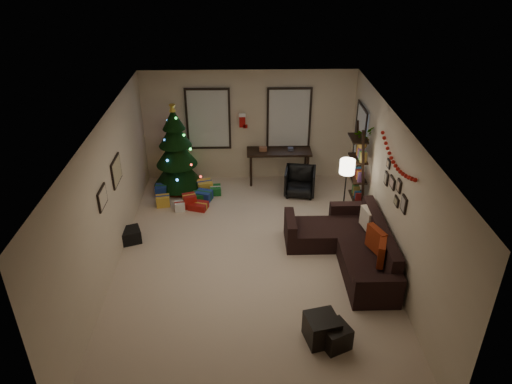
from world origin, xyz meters
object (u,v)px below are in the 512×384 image
sofa (351,246)px  bookshelf (359,172)px  christmas_tree (176,154)px  desk (279,154)px  desk_chair (300,182)px

sofa → bookshelf: (0.44, 1.66, 0.71)m
christmas_tree → sofa: (3.55, -2.89, -0.62)m
desk → bookshelf: size_ratio=0.76×
sofa → bookshelf: bookshelf is taller
desk → desk_chair: 0.89m
christmas_tree → sofa: size_ratio=0.84×
bookshelf → sofa: bearing=-104.8°
christmas_tree → desk_chair: (2.86, -0.37, -0.57)m
desk → bookshelf: 2.20m
desk_chair → sofa: bearing=-65.4°
sofa → desk: 3.40m
christmas_tree → desk: bearing=6.7°
sofa → christmas_tree: bearing=140.9°
desk → bookshelf: bookshelf is taller
desk → christmas_tree: bearing=-173.3°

